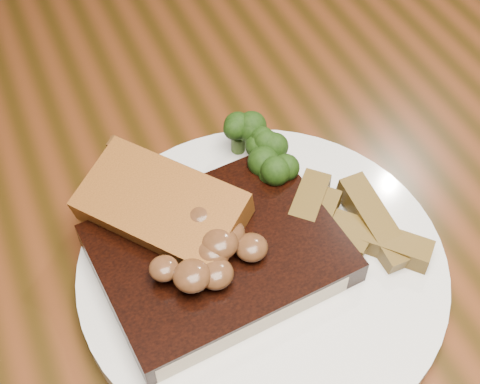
{
  "coord_description": "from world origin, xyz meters",
  "views": [
    {
      "loc": [
        -0.13,
        -0.28,
        1.18
      ],
      "look_at": [
        0.0,
        0.02,
        0.78
      ],
      "focal_mm": 50.0,
      "sensor_mm": 36.0,
      "label": 1
    }
  ],
  "objects_px": {
    "steak": "(219,254)",
    "potato_wedges": "(338,231)",
    "garlic_bread": "(164,224)",
    "plate": "(262,269)",
    "dining_table": "(247,293)",
    "chair_far": "(76,31)"
  },
  "relations": [
    {
      "from": "chair_far",
      "to": "potato_wedges",
      "type": "bearing_deg",
      "value": 93.38
    },
    {
      "from": "potato_wedges",
      "to": "chair_far",
      "type": "bearing_deg",
      "value": 95.54
    },
    {
      "from": "dining_table",
      "to": "plate",
      "type": "height_order",
      "value": "plate"
    },
    {
      "from": "garlic_bread",
      "to": "chair_far",
      "type": "bearing_deg",
      "value": 138.1
    },
    {
      "from": "steak",
      "to": "potato_wedges",
      "type": "xyz_separation_m",
      "value": [
        0.09,
        -0.02,
        -0.0
      ]
    },
    {
      "from": "dining_table",
      "to": "garlic_bread",
      "type": "distance_m",
      "value": 0.13
    },
    {
      "from": "garlic_bread",
      "to": "plate",
      "type": "bearing_deg",
      "value": 7.58
    },
    {
      "from": "chair_far",
      "to": "dining_table",
      "type": "bearing_deg",
      "value": 89.08
    },
    {
      "from": "plate",
      "to": "steak",
      "type": "height_order",
      "value": "steak"
    },
    {
      "from": "dining_table",
      "to": "potato_wedges",
      "type": "xyz_separation_m",
      "value": [
        0.06,
        -0.04,
        0.12
      ]
    },
    {
      "from": "dining_table",
      "to": "plate",
      "type": "distance_m",
      "value": 0.11
    },
    {
      "from": "dining_table",
      "to": "garlic_bread",
      "type": "relative_size",
      "value": 13.53
    },
    {
      "from": "plate",
      "to": "steak",
      "type": "distance_m",
      "value": 0.04
    },
    {
      "from": "plate",
      "to": "potato_wedges",
      "type": "relative_size",
      "value": 2.64
    },
    {
      "from": "garlic_bread",
      "to": "potato_wedges",
      "type": "relative_size",
      "value": 1.15
    },
    {
      "from": "dining_table",
      "to": "steak",
      "type": "relative_size",
      "value": 9.4
    },
    {
      "from": "plate",
      "to": "potato_wedges",
      "type": "xyz_separation_m",
      "value": [
        0.06,
        -0.0,
        0.02
      ]
    },
    {
      "from": "dining_table",
      "to": "steak",
      "type": "distance_m",
      "value": 0.13
    },
    {
      "from": "chair_far",
      "to": "steak",
      "type": "bearing_deg",
      "value": 86.18
    },
    {
      "from": "steak",
      "to": "dining_table",
      "type": "bearing_deg",
      "value": 31.07
    },
    {
      "from": "plate",
      "to": "potato_wedges",
      "type": "distance_m",
      "value": 0.06
    },
    {
      "from": "garlic_bread",
      "to": "potato_wedges",
      "type": "distance_m",
      "value": 0.13
    }
  ]
}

